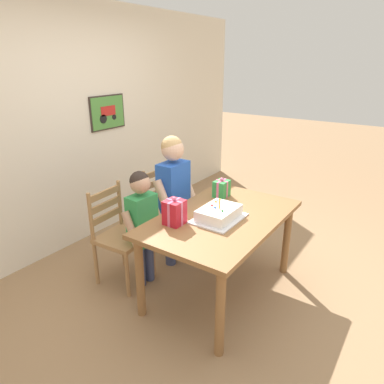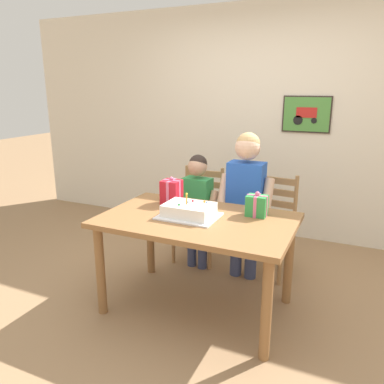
{
  "view_description": "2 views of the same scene",
  "coord_description": "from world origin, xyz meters",
  "px_view_note": "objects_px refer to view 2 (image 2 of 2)",
  "views": [
    {
      "loc": [
        -2.37,
        -1.33,
        2.01
      ],
      "look_at": [
        -0.13,
        0.22,
        0.97
      ],
      "focal_mm": 32.84,
      "sensor_mm": 36.0,
      "label": 1
    },
    {
      "loc": [
        1.07,
        -2.46,
        1.7
      ],
      "look_at": [
        -0.14,
        0.21,
        0.89
      ],
      "focal_mm": 35.49,
      "sensor_mm": 36.0,
      "label": 2
    }
  ],
  "objects_px": {
    "gift_box_red_large": "(257,206)",
    "dining_table": "(197,230)",
    "gift_box_beside_cake": "(172,192)",
    "chair_right": "(269,224)",
    "chair_left": "(199,214)",
    "child_younger": "(197,201)",
    "child_older": "(246,192)",
    "birthday_cake": "(189,211)"
  },
  "relations": [
    {
      "from": "gift_box_red_large",
      "to": "dining_table",
      "type": "bearing_deg",
      "value": -149.77
    },
    {
      "from": "gift_box_beside_cake",
      "to": "chair_right",
      "type": "height_order",
      "value": "gift_box_beside_cake"
    },
    {
      "from": "dining_table",
      "to": "chair_left",
      "type": "bearing_deg",
      "value": 112.16
    },
    {
      "from": "gift_box_beside_cake",
      "to": "chair_right",
      "type": "bearing_deg",
      "value": 42.36
    },
    {
      "from": "chair_left",
      "to": "chair_right",
      "type": "xyz_separation_m",
      "value": [
        0.71,
        -0.0,
        0.0
      ]
    },
    {
      "from": "gift_box_red_large",
      "to": "child_younger",
      "type": "relative_size",
      "value": 0.18
    },
    {
      "from": "dining_table",
      "to": "child_older",
      "type": "bearing_deg",
      "value": 74.2
    },
    {
      "from": "birthday_cake",
      "to": "child_younger",
      "type": "bearing_deg",
      "value": 108.38
    },
    {
      "from": "gift_box_beside_cake",
      "to": "chair_left",
      "type": "bearing_deg",
      "value": 91.61
    },
    {
      "from": "dining_table",
      "to": "child_younger",
      "type": "relative_size",
      "value": 1.29
    },
    {
      "from": "gift_box_red_large",
      "to": "chair_left",
      "type": "bearing_deg",
      "value": 139.25
    },
    {
      "from": "gift_box_beside_cake",
      "to": "dining_table",
      "type": "bearing_deg",
      "value": -35.37
    },
    {
      "from": "gift_box_beside_cake",
      "to": "child_older",
      "type": "relative_size",
      "value": 0.18
    },
    {
      "from": "chair_right",
      "to": "child_younger",
      "type": "relative_size",
      "value": 0.83
    },
    {
      "from": "gift_box_beside_cake",
      "to": "child_older",
      "type": "height_order",
      "value": "child_older"
    },
    {
      "from": "dining_table",
      "to": "child_younger",
      "type": "distance_m",
      "value": 0.71
    },
    {
      "from": "birthday_cake",
      "to": "child_older",
      "type": "relative_size",
      "value": 0.33
    },
    {
      "from": "dining_table",
      "to": "gift_box_red_large",
      "type": "relative_size",
      "value": 7.38
    },
    {
      "from": "dining_table",
      "to": "birthday_cake",
      "type": "relative_size",
      "value": 3.26
    },
    {
      "from": "chair_right",
      "to": "child_younger",
      "type": "height_order",
      "value": "child_younger"
    },
    {
      "from": "dining_table",
      "to": "gift_box_beside_cake",
      "type": "bearing_deg",
      "value": 144.63
    },
    {
      "from": "dining_table",
      "to": "gift_box_red_large",
      "type": "height_order",
      "value": "gift_box_red_large"
    },
    {
      "from": "chair_left",
      "to": "child_older",
      "type": "bearing_deg",
      "value": -22.85
    },
    {
      "from": "gift_box_beside_cake",
      "to": "child_older",
      "type": "distance_m",
      "value": 0.66
    },
    {
      "from": "gift_box_red_large",
      "to": "chair_right",
      "type": "bearing_deg",
      "value": 93.16
    },
    {
      "from": "dining_table",
      "to": "chair_right",
      "type": "distance_m",
      "value": 0.96
    },
    {
      "from": "birthday_cake",
      "to": "gift_box_beside_cake",
      "type": "relative_size",
      "value": 1.87
    },
    {
      "from": "birthday_cake",
      "to": "child_younger",
      "type": "xyz_separation_m",
      "value": [
        -0.22,
        0.66,
        -0.13
      ]
    },
    {
      "from": "gift_box_red_large",
      "to": "child_younger",
      "type": "distance_m",
      "value": 0.81
    },
    {
      "from": "gift_box_red_large",
      "to": "chair_left",
      "type": "distance_m",
      "value": 1.06
    },
    {
      "from": "birthday_cake",
      "to": "chair_left",
      "type": "relative_size",
      "value": 0.48
    },
    {
      "from": "dining_table",
      "to": "gift_box_red_large",
      "type": "xyz_separation_m",
      "value": [
        0.39,
        0.23,
        0.18
      ]
    },
    {
      "from": "gift_box_red_large",
      "to": "gift_box_beside_cake",
      "type": "relative_size",
      "value": 0.83
    },
    {
      "from": "gift_box_beside_cake",
      "to": "chair_left",
      "type": "height_order",
      "value": "gift_box_beside_cake"
    },
    {
      "from": "gift_box_red_large",
      "to": "chair_left",
      "type": "relative_size",
      "value": 0.21
    },
    {
      "from": "gift_box_red_large",
      "to": "chair_left",
      "type": "xyz_separation_m",
      "value": [
        -0.75,
        0.65,
        -0.37
      ]
    },
    {
      "from": "chair_right",
      "to": "child_younger",
      "type": "distance_m",
      "value": 0.71
    },
    {
      "from": "gift_box_red_large",
      "to": "birthday_cake",
      "type": "bearing_deg",
      "value": -152.41
    },
    {
      "from": "birthday_cake",
      "to": "chair_right",
      "type": "bearing_deg",
      "value": 64.56
    },
    {
      "from": "gift_box_red_large",
      "to": "child_younger",
      "type": "xyz_separation_m",
      "value": [
        -0.67,
        0.42,
        -0.16
      ]
    },
    {
      "from": "gift_box_beside_cake",
      "to": "chair_left",
      "type": "relative_size",
      "value": 0.26
    },
    {
      "from": "gift_box_red_large",
      "to": "child_younger",
      "type": "height_order",
      "value": "child_younger"
    }
  ]
}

